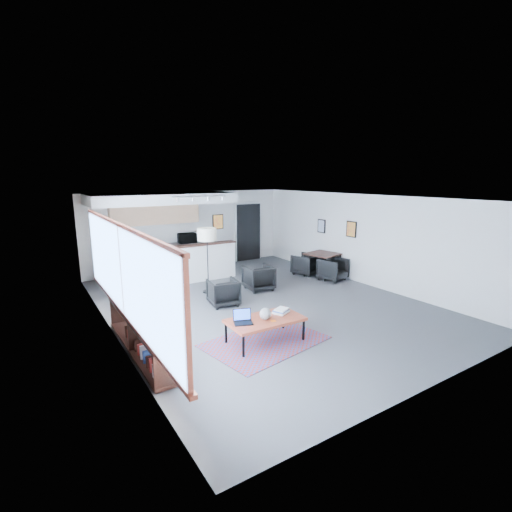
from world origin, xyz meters
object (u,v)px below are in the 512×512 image
laptop (243,319)px  floor_lamp (207,237)px  book_stack (281,311)px  dining_table (323,255)px  armchair_left (223,291)px  armchair_right (259,276)px  microwave (187,237)px  dining_chair_near (333,270)px  dining_chair_far (305,265)px  ceramic_pot (265,314)px  coffee_table (265,320)px

laptop → floor_lamp: 3.59m
book_stack → dining_table: bearing=37.7°
armchair_left → armchair_right: 1.54m
book_stack → microwave: 5.99m
laptop → armchair_right: size_ratio=0.54×
armchair_left → microwave: microwave is taller
dining_chair_near → microwave: size_ratio=1.11×
dining_chair_far → floor_lamp: bearing=-18.5°
ceramic_pot → microwave: bearing=81.2°
armchair_left → microwave: bearing=-90.7°
armchair_right → microwave: microwave is taller
coffee_table → armchair_right: armchair_right is taller
floor_lamp → dining_chair_far: 3.66m
dining_table → coffee_table: bearing=-144.5°
ceramic_pot → floor_lamp: bearing=82.6°
armchair_right → microwave: bearing=-69.9°
laptop → dining_table: bearing=51.9°
ceramic_pot → dining_chair_near: 4.88m
dining_table → book_stack: bearing=-142.3°
ceramic_pot → armchair_right: 3.41m
armchair_right → floor_lamp: (-1.29, 0.53, 1.16)m
dining_table → microwave: bearing=136.5°
armchair_right → microwave: 3.32m
armchair_left → armchair_right: bearing=-148.4°
microwave → coffee_table: bearing=-93.5°
book_stack → ceramic_pot: bearing=-164.9°
armchair_left → dining_chair_near: size_ratio=1.10×
laptop → dining_chair_near: bearing=47.4°
floor_lamp → ceramic_pot: bearing=-97.4°
armchair_left → dining_table: (3.85, 0.68, 0.33)m
laptop → microwave: (1.37, 5.95, 0.59)m
dining_chair_near → armchair_left: bearing=169.6°
coffee_table → armchair_left: 2.31m
book_stack → dining_chair_far: 4.83m
book_stack → dining_table: 4.71m
coffee_table → floor_lamp: floor_lamp is taller
book_stack → armchair_right: size_ratio=0.50×
floor_lamp → dining_table: floor_lamp is taller
microwave → dining_chair_near: bearing=-42.4°
ceramic_pot → dining_table: size_ratio=0.21×
floor_lamp → dining_table: bearing=-6.9°
ceramic_pot → dining_chair_near: ceramic_pot is taller
ceramic_pot → microwave: 6.16m
armchair_right → dining_chair_near: bearing=176.5°
armchair_left → dining_chair_near: armchair_left is taller
coffee_table → floor_lamp: 3.61m
coffee_table → book_stack: 0.45m
ceramic_pot → armchair_right: size_ratio=0.29×
laptop → ceramic_pot: size_ratio=1.84×
laptop → book_stack: laptop is taller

